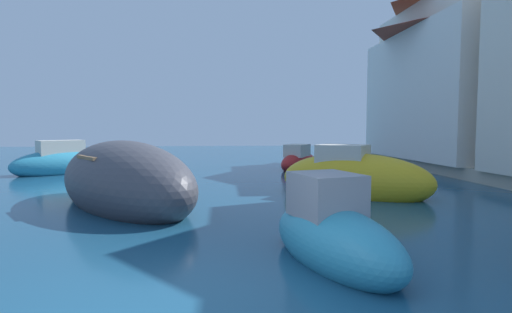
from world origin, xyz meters
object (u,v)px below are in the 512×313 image
(moored_boat_2, at_px, (124,183))
(moored_boat_6, at_px, (299,161))
(moored_boat_0, at_px, (354,179))
(moored_boat_1, at_px, (70,163))
(waterfront_building_annex, at_px, (466,82))
(moored_boat_4, at_px, (333,235))
(waterfront_building_far, at_px, (463,72))

(moored_boat_2, height_order, moored_boat_6, moored_boat_2)
(moored_boat_0, height_order, moored_boat_1, moored_boat_0)
(moored_boat_1, distance_m, moored_boat_2, 9.05)
(moored_boat_1, xyz_separation_m, waterfront_building_annex, (19.20, 0.81, 3.87))
(moored_boat_6, bearing_deg, moored_boat_4, -156.68)
(moored_boat_1, bearing_deg, waterfront_building_annex, -35.18)
(moored_boat_1, xyz_separation_m, moored_boat_6, (10.63, 0.74, -0.07))
(moored_boat_2, relative_size, moored_boat_4, 1.94)
(moored_boat_0, height_order, moored_boat_2, moored_boat_2)
(waterfront_building_annex, bearing_deg, moored_boat_4, -128.35)
(moored_boat_4, height_order, moored_boat_6, moored_boat_4)
(moored_boat_2, bearing_deg, moored_boat_4, 6.52)
(moored_boat_1, height_order, moored_boat_4, moored_boat_1)
(waterfront_building_annex, height_order, waterfront_building_far, waterfront_building_far)
(moored_boat_0, distance_m, waterfront_building_far, 12.42)
(waterfront_building_annex, bearing_deg, moored_boat_2, -149.51)
(moored_boat_1, distance_m, waterfront_building_annex, 19.60)
(moored_boat_2, bearing_deg, waterfront_building_far, 85.98)
(moored_boat_6, relative_size, waterfront_building_far, 0.37)
(moored_boat_0, distance_m, moored_boat_1, 12.83)
(moored_boat_1, height_order, waterfront_building_far, waterfront_building_far)
(moored_boat_6, bearing_deg, moored_boat_2, 176.22)
(moored_boat_1, distance_m, waterfront_building_far, 19.74)
(moored_boat_0, bearing_deg, waterfront_building_far, 78.59)
(moored_boat_2, relative_size, moored_boat_6, 1.77)
(moored_boat_6, height_order, waterfront_building_far, waterfront_building_far)
(moored_boat_4, xyz_separation_m, waterfront_building_annex, (10.70, 13.53, 3.93))
(moored_boat_2, bearing_deg, moored_boat_1, 172.83)
(moored_boat_1, xyz_separation_m, waterfront_building_far, (19.20, 1.07, 4.45))
(moored_boat_2, distance_m, moored_boat_6, 10.81)
(waterfront_building_far, bearing_deg, moored_boat_0, -136.39)
(moored_boat_0, relative_size, moored_boat_1, 0.99)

